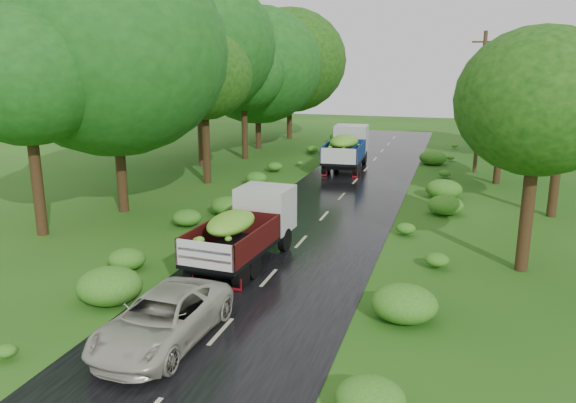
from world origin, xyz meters
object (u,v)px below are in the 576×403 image
at_px(truck_far, 347,146).
at_px(car, 163,319).
at_px(truck_near, 247,225).
at_px(utility_pole, 480,101).

height_order(truck_far, car, truck_far).
xyz_separation_m(truck_near, car, (0.09, -6.28, -0.69)).
bearing_deg(car, truck_far, 92.17).
height_order(car, utility_pole, utility_pole).
relative_size(truck_near, utility_pole, 0.66).
height_order(truck_near, car, truck_near).
distance_m(truck_near, truck_far, 18.48).
bearing_deg(utility_pole, truck_far, -174.66).
bearing_deg(truck_far, utility_pole, 5.94).
xyz_separation_m(truck_far, car, (0.10, -24.76, -0.86)).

